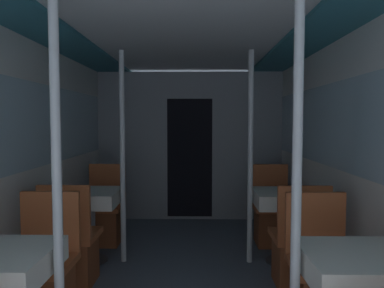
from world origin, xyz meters
The scene contains 17 objects.
wall_left centered at (-1.33, 1.81, 1.11)m, with size 0.05×6.43×2.11m.
wall_right centered at (1.33, 1.81, 1.11)m, with size 0.05×6.43×2.11m.
ceiling_panel centered at (0.00, 1.81, 2.15)m, with size 2.67×6.43×0.07m.
bulkhead_far centered at (0.00, 4.14, 1.05)m, with size 2.61×0.09×2.11m.
chair_left_far_0 centered at (-0.97, 1.30, 0.28)m, with size 0.43×0.43×0.90m.
support_pole_left_0 centered at (-0.63, 0.74, 1.05)m, with size 0.05×0.05×2.11m.
dining_table_left_1 centered at (-0.97, 2.48, 0.60)m, with size 0.57×0.57×0.72m.
chair_left_near_1 centered at (-0.97, 1.92, 0.28)m, with size 0.43×0.43×0.90m.
chair_left_far_1 centered at (-0.97, 3.04, 0.28)m, with size 0.43×0.43×0.90m.
support_pole_left_1 centered at (-0.63, 2.48, 1.05)m, with size 0.05×0.05×2.11m.
dining_table_right_0 centered at (0.97, 0.74, 0.60)m, with size 0.57×0.57×0.72m.
chair_right_far_0 centered at (0.97, 1.30, 0.28)m, with size 0.43×0.43×0.90m.
support_pole_right_0 centered at (0.63, 0.74, 1.05)m, with size 0.05×0.05×2.11m.
dining_table_right_1 centered at (0.97, 2.48, 0.60)m, with size 0.57×0.57×0.72m.
chair_right_near_1 centered at (0.97, 1.92, 0.28)m, with size 0.43×0.43×0.90m.
chair_right_far_1 centered at (0.97, 3.04, 0.28)m, with size 0.43×0.43×0.90m.
support_pole_right_1 centered at (0.63, 2.48, 1.05)m, with size 0.05×0.05×2.11m.
Camera 1 is at (0.11, -1.21, 1.42)m, focal length 35.00 mm.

